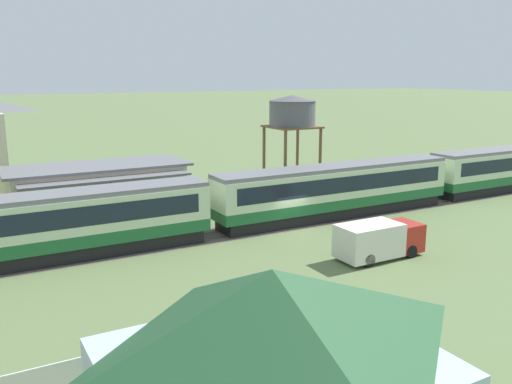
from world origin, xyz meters
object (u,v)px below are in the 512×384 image
water_tower (292,113)px  delivery_truck_red (379,239)px  cottage_dark_green_roof (272,365)px  station_building (98,190)px  passenger_train (213,204)px

water_tower → delivery_truck_red: (-4.77, -17.33, -6.49)m
delivery_truck_red → cottage_dark_green_roof: bearing=-140.7°
cottage_dark_green_roof → station_building: bearing=85.7°
passenger_train → station_building: passenger_train is taller
delivery_truck_red → station_building: bearing=123.9°
delivery_truck_red → passenger_train: bearing=126.9°
station_building → delivery_truck_red: 22.63m
cottage_dark_green_roof → delivery_truck_red: (14.95, 12.25, -1.91)m
station_building → cottage_dark_green_roof: size_ratio=1.44×
station_building → passenger_train: bearing=-59.3°
passenger_train → delivery_truck_red: (6.95, -9.25, -1.13)m
cottage_dark_green_roof → passenger_train: bearing=69.6°
water_tower → delivery_truck_red: water_tower is taller
passenger_train → station_building: (-5.66, 9.52, -0.22)m
cottage_dark_green_roof → delivery_truck_red: 19.43m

